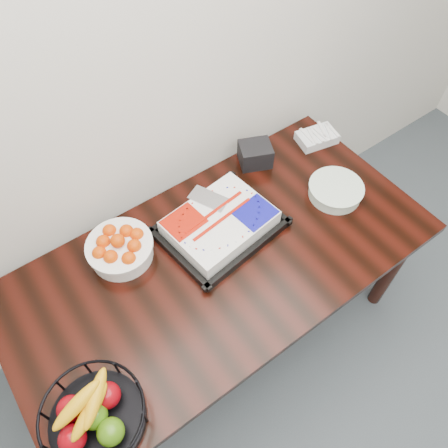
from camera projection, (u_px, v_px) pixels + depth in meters
table at (221, 268)px, 1.89m from camera, size 1.80×0.90×0.75m
cake_tray at (220, 224)px, 1.86m from camera, size 0.53×0.43×0.10m
tangerine_bowl at (119, 246)px, 1.77m from camera, size 0.27×0.27×0.17m
fruit_basket at (94, 416)px, 1.39m from camera, size 0.34×0.34×0.18m
plate_stack at (335, 190)px, 1.99m from camera, size 0.25×0.25×0.06m
fork_bag at (317, 137)px, 2.21m from camera, size 0.22×0.16×0.06m
napkin_box at (255, 154)px, 2.10m from camera, size 0.19×0.18×0.11m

